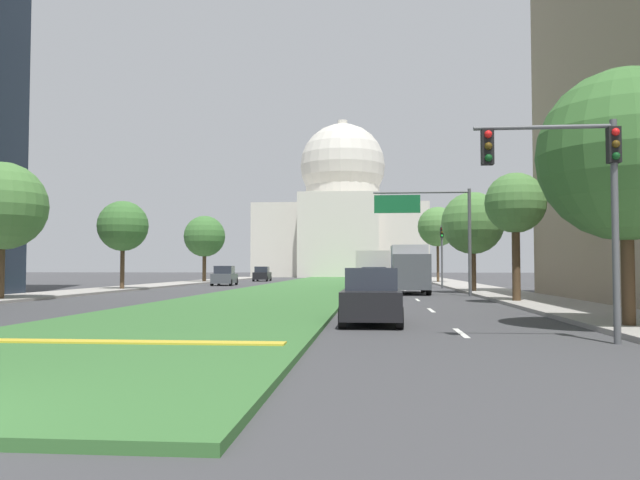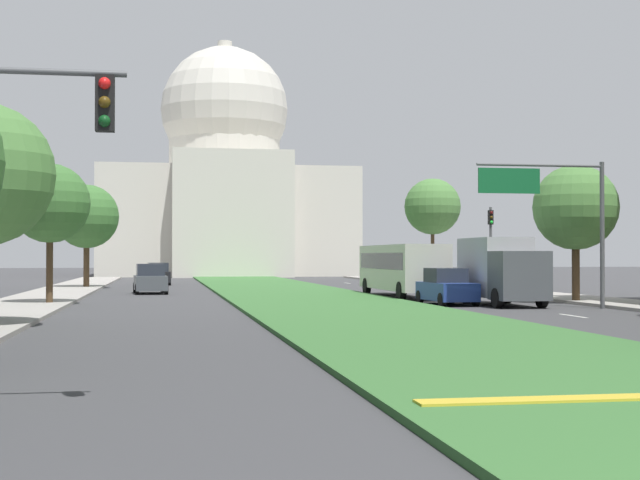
# 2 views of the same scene
# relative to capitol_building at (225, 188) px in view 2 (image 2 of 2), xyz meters

# --- Properties ---
(ground_plane) EXTENTS (260.00, 260.00, 0.00)m
(ground_plane) POSITION_rel_capitol_building_xyz_m (0.00, -54.40, -10.78)
(ground_plane) COLOR #3D3D3F
(grass_median) EXTENTS (8.75, 99.18, 0.14)m
(grass_median) POSITION_rel_capitol_building_xyz_m (0.00, -59.91, -10.71)
(grass_median) COLOR #386B33
(grass_median) RESTS_ON ground_plane
(lane_dashes_right) EXTENTS (0.16, 63.78, 0.01)m
(lane_dashes_right) POSITION_rel_capitol_building_xyz_m (8.12, -69.19, -10.77)
(lane_dashes_right) COLOR silver
(lane_dashes_right) RESTS_ON ground_plane
(sidewalk_left) EXTENTS (4.00, 99.18, 0.15)m
(sidewalk_left) POSITION_rel_capitol_building_xyz_m (-13.87, -65.42, -10.70)
(sidewalk_left) COLOR #9E9991
(sidewalk_left) RESTS_ON ground_plane
(sidewalk_right) EXTENTS (4.00, 99.18, 0.15)m
(sidewalk_right) POSITION_rel_capitol_building_xyz_m (13.87, -65.42, -10.70)
(sidewalk_right) COLOR #9E9991
(sidewalk_right) RESTS_ON ground_plane
(capitol_building) EXTENTS (30.00, 27.96, 29.20)m
(capitol_building) POSITION_rel_capitol_building_xyz_m (0.00, 0.00, 0.00)
(capitol_building) COLOR beige
(capitol_building) RESTS_ON ground_plane
(traffic_light_far_right) EXTENTS (0.28, 0.35, 5.20)m
(traffic_light_far_right) POSITION_rel_capitol_building_xyz_m (11.37, -63.40, -7.46)
(traffic_light_far_right) COLOR #515456
(traffic_light_far_right) RESTS_ON ground_plane
(overhead_guide_sign) EXTENTS (5.89, 0.20, 6.50)m
(overhead_guide_sign) POSITION_rel_capitol_building_xyz_m (9.34, -77.03, -6.11)
(overhead_guide_sign) COLOR #515456
(overhead_guide_sign) RESTS_ON ground_plane
(street_tree_left_far) EXTENTS (3.75, 3.75, 6.69)m
(street_tree_left_far) POSITION_rel_capitol_building_xyz_m (-12.86, -70.24, -5.98)
(street_tree_left_far) COLOR #4C3823
(street_tree_left_far) RESTS_ON ground_plane
(street_tree_right_far) EXTENTS (4.21, 4.21, 6.84)m
(street_tree_right_far) POSITION_rel_capitol_building_xyz_m (12.48, -72.37, -6.06)
(street_tree_right_far) COLOR #4C3823
(street_tree_right_far) RESTS_ON ground_plane
(street_tree_left_distant) EXTENTS (4.56, 4.56, 7.44)m
(street_tree_left_distant) POSITION_rel_capitol_building_xyz_m (-12.97, -47.33, -5.64)
(street_tree_left_distant) COLOR #4C3823
(street_tree_left_distant) RESTS_ON ground_plane
(street_tree_right_distant) EXTENTS (4.28, 4.28, 8.25)m
(street_tree_right_distant) POSITION_rel_capitol_building_xyz_m (12.66, -47.13, -4.68)
(street_tree_right_distant) COLOR #4C3823
(street_tree_right_distant) RESTS_ON ground_plane
(sedan_midblock) EXTENTS (2.02, 4.19, 1.76)m
(sedan_midblock) POSITION_rel_capitol_building_xyz_m (5.76, -72.66, -9.96)
(sedan_midblock) COLOR navy
(sedan_midblock) RESTS_ON ground_plane
(sedan_distant) EXTENTS (2.21, 4.46, 1.85)m
(sedan_distant) POSITION_rel_capitol_building_xyz_m (-8.37, -56.84, -9.92)
(sedan_distant) COLOR #4C5156
(sedan_distant) RESTS_ON ground_plane
(sedan_far_horizon) EXTENTS (2.08, 4.69, 1.80)m
(sedan_far_horizon) POSITION_rel_capitol_building_xyz_m (-7.98, -38.92, -9.94)
(sedan_far_horizon) COLOR black
(sedan_far_horizon) RESTS_ON ground_plane
(box_truck_delivery) EXTENTS (2.40, 6.40, 3.20)m
(box_truck_delivery) POSITION_rel_capitol_building_xyz_m (8.13, -73.58, -9.10)
(box_truck_delivery) COLOR #4C5156
(box_truck_delivery) RESTS_ON ground_plane
(city_bus) EXTENTS (2.62, 11.00, 2.95)m
(city_bus) POSITION_rel_capitol_building_xyz_m (5.72, -64.34, -9.01)
(city_bus) COLOR beige
(city_bus) RESTS_ON ground_plane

